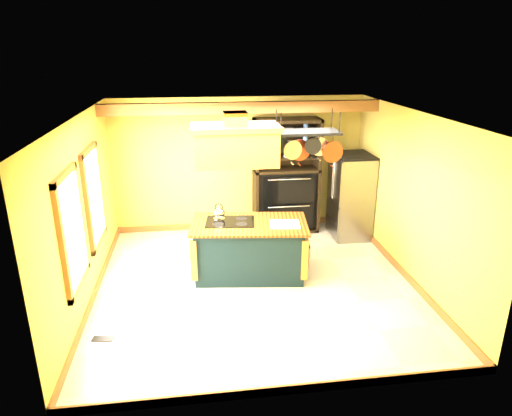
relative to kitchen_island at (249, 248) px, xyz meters
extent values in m
plane|color=beige|center=(0.05, -0.37, -0.47)|extent=(5.00, 5.00, 0.00)
plane|color=white|center=(0.05, -0.37, 2.23)|extent=(5.00, 5.00, 0.00)
cube|color=gold|center=(0.05, 2.13, 0.88)|extent=(5.00, 0.02, 2.70)
cube|color=gold|center=(0.05, -2.87, 0.88)|extent=(5.00, 0.02, 2.70)
cube|color=gold|center=(-2.45, -0.37, 0.88)|extent=(0.02, 5.00, 2.70)
cube|color=gold|center=(2.55, -0.37, 0.88)|extent=(0.02, 5.00, 2.70)
cube|color=brown|center=(0.05, 1.33, 2.12)|extent=(5.00, 0.15, 0.20)
cube|color=brown|center=(-2.42, -1.17, 0.93)|extent=(0.06, 1.06, 1.56)
cube|color=white|center=(-2.39, -1.17, 0.93)|extent=(0.02, 0.85, 1.34)
cube|color=brown|center=(-2.42, 0.23, 0.93)|extent=(0.06, 1.06, 1.56)
cube|color=white|center=(-2.39, 0.23, 0.93)|extent=(0.02, 0.85, 1.34)
cube|color=black|center=(0.00, 0.00, -0.03)|extent=(1.82, 1.14, 0.88)
cube|color=brown|center=(0.00, 0.00, 0.43)|extent=(1.98, 1.26, 0.04)
cube|color=black|center=(-0.30, 0.09, 0.46)|extent=(0.84, 0.63, 0.01)
ellipsoid|color=silver|center=(-0.47, 0.24, 0.56)|extent=(0.20, 0.20, 0.16)
cube|color=white|center=(0.56, -0.15, 0.46)|extent=(0.51, 0.42, 0.02)
cube|color=#CD8533|center=(-0.20, 0.00, 1.70)|extent=(1.25, 0.67, 0.53)
cube|color=brown|center=(-0.20, 0.00, 2.00)|extent=(1.33, 0.75, 0.08)
cube|color=#CD8533|center=(-0.20, 0.00, 2.10)|extent=(0.35, 0.35, 0.27)
cube|color=black|center=(0.90, 0.00, 1.90)|extent=(0.99, 0.50, 0.04)
cylinder|color=black|center=(0.46, -0.20, 2.07)|extent=(0.02, 0.02, 0.33)
cylinder|color=black|center=(1.35, 0.20, 2.07)|extent=(0.02, 0.02, 0.33)
cylinder|color=black|center=(0.51, 0.10, 1.70)|extent=(0.26, 0.04, 0.26)
cylinder|color=silver|center=(0.66, -0.10, 1.65)|extent=(0.30, 0.04, 0.30)
cylinder|color=#AC402B|center=(0.82, 0.10, 1.60)|extent=(0.34, 0.04, 0.34)
cylinder|color=black|center=(0.98, -0.10, 1.70)|extent=(0.26, 0.04, 0.26)
cylinder|color=silver|center=(1.14, 0.10, 1.65)|extent=(0.30, 0.04, 0.30)
cylinder|color=#AC402B|center=(1.30, -0.10, 1.60)|extent=(0.34, 0.04, 0.34)
cube|color=gray|center=(2.19, 1.38, 0.35)|extent=(0.68, 0.83, 1.63)
cube|color=gray|center=(1.84, 1.17, 0.71)|extent=(0.03, 0.40, 0.88)
cube|color=gray|center=(1.84, 1.59, 0.71)|extent=(0.03, 0.40, 0.88)
cube|color=gray|center=(1.84, 1.38, -0.09)|extent=(0.03, 0.80, 0.69)
cube|color=black|center=(2.19, 1.38, -0.44)|extent=(0.65, 0.79, 0.06)
cube|color=black|center=(0.98, 2.08, 0.68)|extent=(1.30, 0.06, 2.30)
cube|color=black|center=(0.36, 1.84, 0.68)|extent=(0.06, 0.55, 2.30)
cube|color=black|center=(1.60, 1.84, 0.68)|extent=(0.06, 0.55, 2.30)
cube|color=black|center=(0.98, 1.84, 0.83)|extent=(1.30, 0.55, 0.05)
cube|color=black|center=(0.98, 1.87, 0.21)|extent=(1.18, 0.45, 1.24)
cube|color=black|center=(0.98, 1.54, 0.48)|extent=(1.02, 0.04, 0.55)
cube|color=black|center=(0.98, 1.54, -0.07)|extent=(1.02, 0.04, 0.50)
cube|color=black|center=(0.98, 1.84, 1.08)|extent=(1.18, 0.49, 0.02)
cube|color=black|center=(0.98, 1.84, 1.35)|extent=(1.18, 0.49, 0.02)
cube|color=black|center=(0.98, 1.84, 1.61)|extent=(1.18, 0.49, 0.03)
cylinder|color=white|center=(0.66, 1.79, 1.13)|extent=(0.22, 0.22, 0.07)
cylinder|color=#4771C7|center=(1.33, 1.79, 1.45)|extent=(0.10, 0.10, 0.17)
cube|color=black|center=(-2.12, -1.54, -0.46)|extent=(0.30, 0.16, 0.01)
camera|label=1|loc=(-0.82, -6.81, 3.16)|focal=32.00mm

